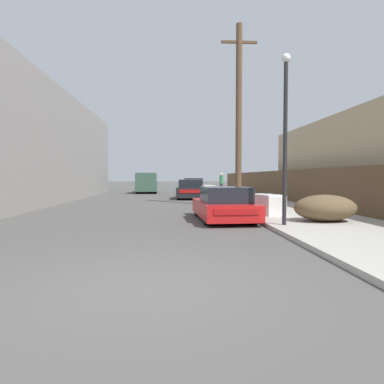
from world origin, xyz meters
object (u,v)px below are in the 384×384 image
Objects in this scene: discarded_fridge at (267,204)px; utility_pole at (239,113)px; car_parked_far at (194,187)px; brush_pile at (325,208)px; pedestrian at (221,183)px; street_lamp at (285,127)px; parked_sports_car_red at (224,205)px; car_parked_mid at (191,190)px; pickup_truck at (147,183)px.

utility_pole reaches higher than discarded_fridge.
car_parked_far is 14.02m from utility_pole.
brush_pile is 18.49m from pedestrian.
utility_pole reaches higher than street_lamp.
parked_sports_car_red is 12.10m from car_parked_mid.
pedestrian is (-0.58, 18.48, 0.48)m from brush_pile.
car_parked_mid is 14.49m from street_lamp.
car_parked_mid is 2.48× the size of pedestrian.
pedestrian is at bearing 64.72° from car_parked_mid.
street_lamp is 2.99m from brush_pile.
utility_pole is at bearing -79.91° from car_parked_far.
discarded_fridge is 0.29× the size of pickup_truck.
car_parked_far is at bearing 89.29° from car_parked_mid.
car_parked_mid is at bearing -120.02° from pedestrian.
pedestrian is at bearing 87.07° from street_lamp.
car_parked_mid is 9.50m from pickup_truck.
car_parked_far is 2.36× the size of brush_pile.
discarded_fridge is at bearing -87.01° from utility_pole.
utility_pole is at bearing -69.19° from car_parked_mid.
car_parked_mid is 6.46m from car_parked_far.
car_parked_mid is at bearing 106.07° from utility_pole.
discarded_fridge is at bearing -92.41° from pedestrian.
brush_pile is (1.56, 0.71, -2.44)m from street_lamp.
car_parked_far reaches higher than discarded_fridge.
utility_pole is 4.55× the size of brush_pile.
parked_sports_car_red is 0.95× the size of car_parked_mid.
car_parked_far is 20.77m from street_lamp.
pickup_truck reaches higher than car_parked_mid.
utility_pole reaches higher than parked_sports_car_red.
car_parked_mid is (-2.22, 11.29, 0.14)m from discarded_fridge.
pickup_truck reaches higher than brush_pile.
car_parked_mid is 13.89m from brush_pile.
discarded_fridge is at bearing 120.37° from brush_pile.
car_parked_far reaches higher than car_parked_mid.
car_parked_far is at bearing 81.40° from discarded_fridge.
parked_sports_car_red is 0.46× the size of utility_pole.
street_lamp reaches higher than pedestrian.
parked_sports_car_red reaches higher than brush_pile.
discarded_fridge is at bearing -74.14° from car_parked_mid.
car_parked_mid is 0.48× the size of utility_pole.
pickup_truck is 2.99× the size of brush_pile.
parked_sports_car_red is at bearing 125.32° from street_lamp.
parked_sports_car_red is 6.83m from utility_pole.
pickup_truck is at bearing 156.32° from car_parked_far.
car_parked_mid reaches higher than parked_sports_car_red.
street_lamp is 2.84× the size of pedestrian.
pedestrian reaches higher than car_parked_mid.
pedestrian is at bearing 85.63° from utility_pole.
pedestrian is at bearing 148.34° from pickup_truck.
brush_pile is (1.27, -2.16, 0.05)m from discarded_fridge.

